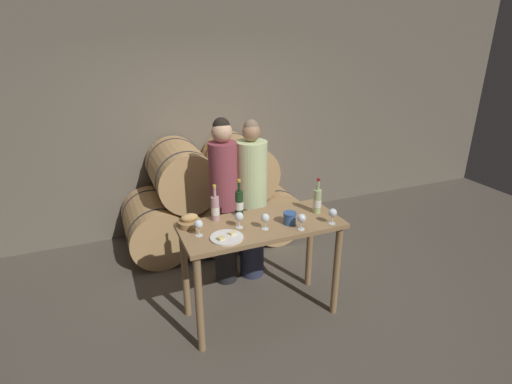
# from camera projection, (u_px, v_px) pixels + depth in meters

# --- Properties ---
(ground_plane) EXTENTS (10.00, 10.00, 0.00)m
(ground_plane) POSITION_uv_depth(u_px,v_px,m) (261.00, 313.00, 3.83)
(ground_plane) COLOR #564F44
(stone_wall_back) EXTENTS (10.00, 0.12, 3.20)m
(stone_wall_back) POSITION_uv_depth(u_px,v_px,m) (195.00, 109.00, 5.10)
(stone_wall_back) COLOR #706656
(stone_wall_back) RESTS_ON ground_plane
(barrel_stack) EXTENTS (2.15, 0.96, 1.32)m
(barrel_stack) POSITION_uv_depth(u_px,v_px,m) (212.00, 198.00, 4.95)
(barrel_stack) COLOR tan
(barrel_stack) RESTS_ON ground_plane
(tasting_table) EXTENTS (1.42, 0.62, 0.95)m
(tasting_table) POSITION_uv_depth(u_px,v_px,m) (261.00, 240.00, 3.54)
(tasting_table) COLOR #99754C
(tasting_table) RESTS_ON ground_plane
(person_left) EXTENTS (0.28, 0.28, 1.77)m
(person_left) POSITION_uv_depth(u_px,v_px,m) (224.00, 201.00, 4.01)
(person_left) COLOR #232326
(person_left) RESTS_ON ground_plane
(person_right) EXTENTS (0.32, 0.32, 1.73)m
(person_right) POSITION_uv_depth(u_px,v_px,m) (252.00, 200.00, 4.14)
(person_right) COLOR #2D334C
(person_right) RESTS_ON ground_plane
(wine_bottle_red) EXTENTS (0.07, 0.07, 0.35)m
(wine_bottle_red) POSITION_uv_depth(u_px,v_px,m) (239.00, 203.00, 3.59)
(wine_bottle_red) COLOR #193819
(wine_bottle_red) RESTS_ON tasting_table
(wine_bottle_white) EXTENTS (0.07, 0.07, 0.34)m
(wine_bottle_white) POSITION_uv_depth(u_px,v_px,m) (317.00, 201.00, 3.65)
(wine_bottle_white) COLOR #ADBC7F
(wine_bottle_white) RESTS_ON tasting_table
(wine_bottle_rose) EXTENTS (0.07, 0.07, 0.33)m
(wine_bottle_rose) POSITION_uv_depth(u_px,v_px,m) (215.00, 208.00, 3.50)
(wine_bottle_rose) COLOR #BC8E93
(wine_bottle_rose) RESTS_ON tasting_table
(blue_crock) EXTENTS (0.12, 0.12, 0.10)m
(blue_crock) POSITION_uv_depth(u_px,v_px,m) (290.00, 218.00, 3.45)
(blue_crock) COLOR #335693
(blue_crock) RESTS_ON tasting_table
(bread_basket) EXTENTS (0.20, 0.20, 0.11)m
(bread_basket) POSITION_uv_depth(u_px,v_px,m) (190.00, 221.00, 3.42)
(bread_basket) COLOR #A87F4C
(bread_basket) RESTS_ON tasting_table
(cheese_plate) EXTENTS (0.27, 0.27, 0.04)m
(cheese_plate) POSITION_uv_depth(u_px,v_px,m) (227.00, 237.00, 3.22)
(cheese_plate) COLOR white
(cheese_plate) RESTS_ON tasting_table
(wine_glass_far_left) EXTENTS (0.07, 0.07, 0.14)m
(wine_glass_far_left) POSITION_uv_depth(u_px,v_px,m) (199.00, 225.00, 3.23)
(wine_glass_far_left) COLOR white
(wine_glass_far_left) RESTS_ON tasting_table
(wine_glass_left) EXTENTS (0.07, 0.07, 0.14)m
(wine_glass_left) POSITION_uv_depth(u_px,v_px,m) (239.00, 217.00, 3.37)
(wine_glass_left) COLOR white
(wine_glass_left) RESTS_ON tasting_table
(wine_glass_center) EXTENTS (0.07, 0.07, 0.14)m
(wine_glass_center) POSITION_uv_depth(u_px,v_px,m) (265.00, 218.00, 3.34)
(wine_glass_center) COLOR white
(wine_glass_center) RESTS_ON tasting_table
(wine_glass_right) EXTENTS (0.07, 0.07, 0.14)m
(wine_glass_right) POSITION_uv_depth(u_px,v_px,m) (302.00, 219.00, 3.34)
(wine_glass_right) COLOR white
(wine_glass_right) RESTS_ON tasting_table
(wine_glass_far_right) EXTENTS (0.07, 0.07, 0.14)m
(wine_glass_far_right) POSITION_uv_depth(u_px,v_px,m) (333.00, 213.00, 3.44)
(wine_glass_far_right) COLOR white
(wine_glass_far_right) RESTS_ON tasting_table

